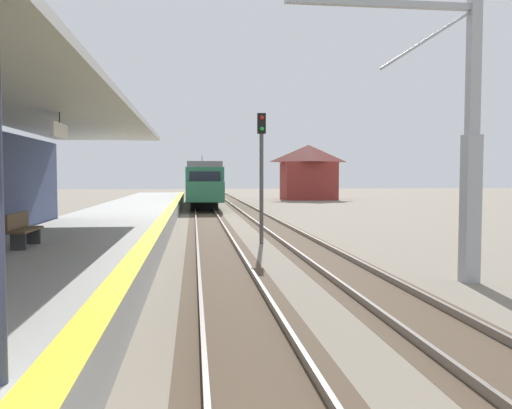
% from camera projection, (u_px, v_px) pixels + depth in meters
% --- Properties ---
extents(station_platform, '(5.00, 80.00, 0.91)m').
position_uv_depth(station_platform, '(96.00, 238.00, 18.81)').
color(station_platform, '#999993').
rests_on(station_platform, ground).
extents(track_pair_nearest_platform, '(2.34, 120.00, 0.16)m').
position_uv_depth(track_pair_nearest_platform, '(213.00, 235.00, 23.33)').
color(track_pair_nearest_platform, '#4C3D2D').
rests_on(track_pair_nearest_platform, ground).
extents(track_pair_middle, '(2.34, 120.00, 0.16)m').
position_uv_depth(track_pair_middle, '(287.00, 234.00, 23.73)').
color(track_pair_middle, '#4C3D2D').
rests_on(track_pair_middle, ground).
extents(approaching_train, '(2.93, 19.60, 4.76)m').
position_uv_depth(approaching_train, '(203.00, 182.00, 47.35)').
color(approaching_train, '#286647').
rests_on(approaching_train, ground).
extents(rail_signal_post, '(0.32, 0.34, 5.20)m').
position_uv_depth(rail_signal_post, '(262.00, 164.00, 20.64)').
color(rail_signal_post, '#4C4C4C').
rests_on(rail_signal_post, ground).
extents(catenary_pylon_far_side, '(5.00, 0.40, 7.50)m').
position_uv_depth(catenary_pylon_far_side, '(461.00, 141.00, 13.03)').
color(catenary_pylon_far_side, '#9EA3A8').
rests_on(catenary_pylon_far_side, ground).
extents(platform_bench, '(0.45, 1.60, 0.88)m').
position_uv_depth(platform_bench, '(23.00, 229.00, 13.20)').
color(platform_bench, brown).
rests_on(platform_bench, station_platform).
extents(distant_trackside_house, '(6.60, 5.28, 6.40)m').
position_uv_depth(distant_trackside_house, '(308.00, 171.00, 60.76)').
color(distant_trackside_house, maroon).
rests_on(distant_trackside_house, ground).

